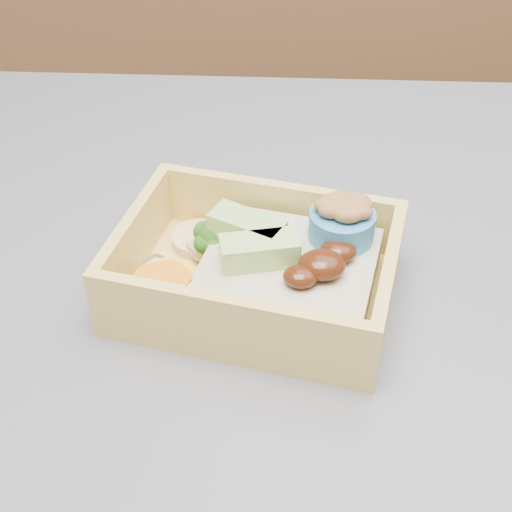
{
  "coord_description": "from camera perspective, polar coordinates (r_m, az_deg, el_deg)",
  "views": [
    {
      "loc": [
        -0.19,
        -0.36,
        1.24
      ],
      "look_at": [
        -0.21,
        -0.01,
        0.95
      ],
      "focal_mm": 50.0,
      "sensor_mm": 36.0,
      "label": 1
    }
  ],
  "objects": [
    {
      "name": "bento_box",
      "position": [
        0.46,
        0.77,
        -1.03
      ],
      "size": [
        0.2,
        0.16,
        0.06
      ],
      "rotation": [
        0.0,
        0.0,
        -0.22
      ],
      "color": "#DCBB5B",
      "rests_on": "island"
    }
  ]
}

